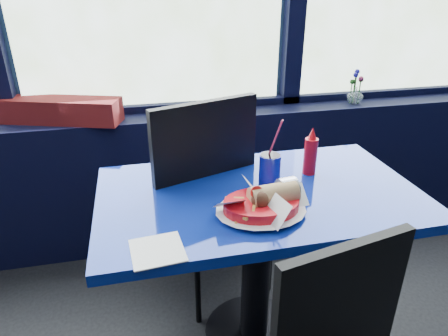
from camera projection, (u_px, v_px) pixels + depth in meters
window_sill at (165, 180)px, 2.36m from camera, size 5.00×0.26×0.80m
near_table at (258, 232)px, 1.58m from camera, size 1.20×0.70×0.75m
chair_near_back at (211, 190)px, 1.81m from camera, size 0.60×0.61×1.06m
planter_box at (60, 110)px, 2.05m from camera, size 0.63×0.34×0.12m
flower_vase at (355, 93)px, 2.36m from camera, size 0.11×0.11×0.20m
food_basket at (263, 204)px, 1.35m from camera, size 0.33×0.33×0.10m
ketchup_bottle at (311, 153)px, 1.61m from camera, size 0.05×0.05×0.20m
soda_cup at (270, 170)px, 1.51m from camera, size 0.08×0.08×0.27m
napkin at (157, 250)px, 1.17m from camera, size 0.17×0.17×0.00m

